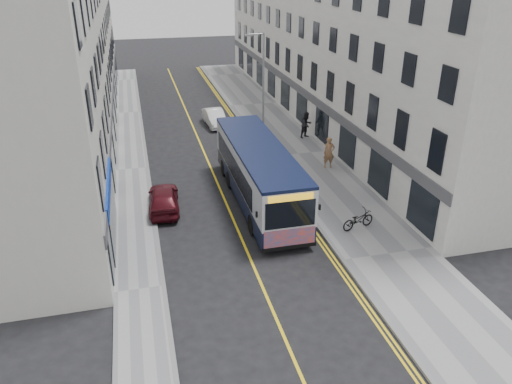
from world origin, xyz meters
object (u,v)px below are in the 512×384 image
streetlamp (262,87)px  car_maroon (164,198)px  city_bus (259,172)px  bicycle (358,220)px  pedestrian_far (307,125)px  pedestrian_near (329,153)px  car_white (215,118)px

streetlamp → car_maroon: size_ratio=2.01×
city_bus → bicycle: bearing=-47.0°
city_bus → pedestrian_far: bearing=57.4°
pedestrian_near → car_white: 12.21m
streetlamp → pedestrian_far: streetlamp is taller
pedestrian_near → car_white: (-5.55, 10.87, -0.48)m
streetlamp → pedestrian_near: streetlamp is taller
streetlamp → pedestrian_near: size_ratio=3.99×
bicycle → car_maroon: bearing=48.6°
pedestrian_near → pedestrian_far: bearing=90.3°
bicycle → pedestrian_near: pedestrian_near is taller
car_white → pedestrian_far: bearing=-42.3°
pedestrian_near → pedestrian_far: 5.97m
city_bus → car_white: 14.48m
pedestrian_far → car_maroon: size_ratio=0.49×
car_maroon → streetlamp: bearing=-129.4°
car_white → car_maroon: car_maroon is taller
city_bus → car_maroon: bearing=176.6°
city_bus → car_maroon: (-5.21, 0.31, -1.13)m
streetlamp → bicycle: size_ratio=4.35×
bicycle → car_white: 19.18m
pedestrian_near → pedestrian_far: (0.55, 5.95, -0.02)m
city_bus → pedestrian_far: size_ratio=5.79×
streetlamp → bicycle: streetlamp is taller
city_bus → car_white: city_bus is taller
streetlamp → pedestrian_near: bearing=-56.6°
streetlamp → pedestrian_near: 6.63m
bicycle → car_white: (-4.03, 18.75, 0.04)m
city_bus → streetlamp: bearing=74.3°
bicycle → car_maroon: (-9.23, 4.63, 0.08)m
city_bus → pedestrian_near: 6.62m
streetlamp → bicycle: 13.36m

